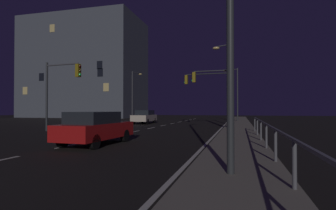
% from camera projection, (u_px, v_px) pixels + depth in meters
% --- Properties ---
extents(ground_plane, '(112.00, 112.00, 0.00)m').
position_uv_depth(ground_plane, '(137.00, 131.00, 20.77)').
color(ground_plane, black).
rests_on(ground_plane, ground).
extents(sidewalk_right, '(2.50, 77.00, 0.14)m').
position_uv_depth(sidewalk_right, '(239.00, 132.00, 18.83)').
color(sidewalk_right, gray).
rests_on(sidewalk_right, ground).
extents(lane_markings_center, '(0.14, 50.00, 0.01)m').
position_uv_depth(lane_markings_center, '(151.00, 128.00, 24.16)').
color(lane_markings_center, silver).
rests_on(lane_markings_center, ground).
extents(lane_edge_line, '(0.14, 53.00, 0.01)m').
position_uv_depth(lane_edge_line, '(221.00, 128.00, 24.05)').
color(lane_edge_line, silver).
rests_on(lane_edge_line, ground).
extents(car, '(2.02, 4.48, 1.57)m').
position_uv_depth(car, '(96.00, 127.00, 12.84)').
color(car, '#B71414').
rests_on(car, ground).
extents(car_oncoming, '(1.94, 4.45, 1.57)m').
position_uv_depth(car_oncoming, '(144.00, 117.00, 31.52)').
color(car_oncoming, beige).
rests_on(car_oncoming, ground).
extents(traffic_light_near_left, '(5.15, 0.61, 5.46)m').
position_uv_depth(traffic_light_near_left, '(211.00, 86.00, 27.85)').
color(traffic_light_near_left, '#38383D').
rests_on(traffic_light_near_left, sidewalk_right).
extents(traffic_light_far_center, '(3.25, 0.54, 5.30)m').
position_uv_depth(traffic_light_far_center, '(61.00, 83.00, 20.36)').
color(traffic_light_far_center, '#2D3033').
rests_on(traffic_light_far_center, ground).
extents(traffic_light_far_left, '(3.40, 0.37, 5.28)m').
position_uv_depth(traffic_light_far_left, '(212.00, 86.00, 24.53)').
color(traffic_light_far_left, '#38383D').
rests_on(traffic_light_far_left, sidewalk_right).
extents(street_lamp_far_end, '(2.08, 0.42, 7.02)m').
position_uv_depth(street_lamp_far_end, '(235.00, 89.00, 36.04)').
color(street_lamp_far_end, '#2D3033').
rests_on(street_lamp_far_end, sidewalk_right).
extents(street_lamp_median, '(0.95, 1.76, 7.01)m').
position_uv_depth(street_lamp_median, '(134.00, 91.00, 38.09)').
color(street_lamp_median, '#38383D').
rests_on(street_lamp_median, ground).
extents(street_lamp_corner, '(1.64, 0.95, 6.87)m').
position_uv_depth(street_lamp_corner, '(228.00, 77.00, 21.61)').
color(street_lamp_corner, '#38383D').
rests_on(street_lamp_corner, sidewalk_right).
extents(barrier_fence, '(0.09, 20.12, 0.98)m').
position_uv_depth(barrier_fence, '(270.00, 133.00, 9.39)').
color(barrier_fence, '#59595E').
rests_on(barrier_fence, sidewalk_right).
extents(building_distant, '(23.83, 13.64, 20.65)m').
position_uv_depth(building_distant, '(85.00, 69.00, 58.02)').
color(building_distant, '#4C515B').
rests_on(building_distant, ground).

